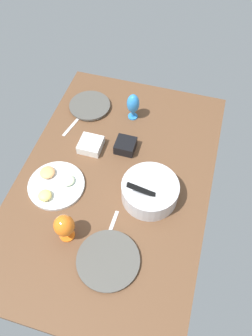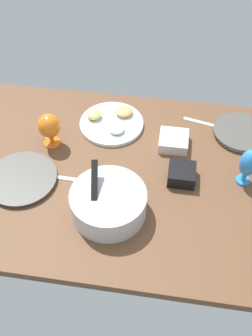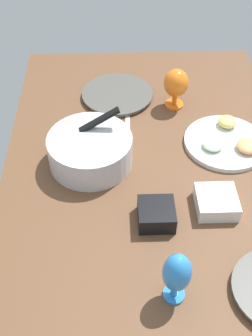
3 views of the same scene
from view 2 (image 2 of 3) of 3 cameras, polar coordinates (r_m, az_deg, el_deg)
ground_plane at (r=170.02cm, az=0.36°, el=-1.14°), size 160.00×104.00×4.00cm
dinner_plate_left at (r=191.62cm, az=16.40°, el=4.99°), size 26.17×26.17×2.51cm
dinner_plate_right at (r=170.79cm, az=-14.93°, el=-1.51°), size 29.87×29.87×2.03cm
mixing_bowl at (r=151.52cm, az=-2.58°, el=-5.02°), size 29.54×29.54×18.46cm
fruit_platter at (r=188.97cm, az=-2.10°, el=6.70°), size 30.49×30.49×5.49cm
hurricane_glass_orange at (r=176.69cm, az=-11.09°, el=5.88°), size 9.93×9.93×16.67cm
hurricane_glass_blue at (r=164.86cm, az=17.39°, el=0.57°), size 7.67×7.67×18.14cm
square_bowl_black at (r=165.50cm, az=8.11°, el=-0.75°), size 11.34×11.34×6.17cm
square_bowl_white at (r=179.03cm, az=6.93°, el=3.99°), size 12.95×12.95×5.26cm
fork_by_left_plate at (r=193.93cm, az=10.95°, el=6.53°), size 17.94×5.81×0.60cm
fork_by_right_plate at (r=168.42cm, az=-9.07°, el=-1.42°), size 18.04×2.24×0.60cm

